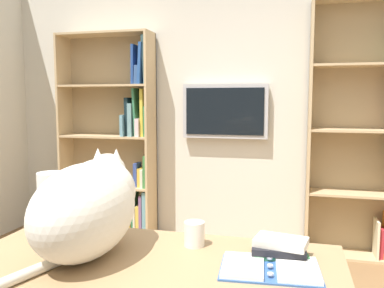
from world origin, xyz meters
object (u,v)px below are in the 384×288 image
paper_towel_roll (51,204)px  desk_book_stack (280,248)px  bookshelf_right (119,140)px  coffee_mug (194,234)px  bookshelf_left (377,137)px  wall_mounted_tv (225,111)px  open_binder (270,268)px  cat (90,204)px

paper_towel_roll → desk_book_stack: paper_towel_roll is taller
bookshelf_right → coffee_mug: (-1.31, 2.16, -0.13)m
bookshelf_left → wall_mounted_tv: bookshelf_left is taller
wall_mounted_tv → open_binder: 2.51m
cat → desk_book_stack: size_ratio=3.19×
cat → coffee_mug: bearing=-154.0°
cat → open_binder: bearing=-179.2°
bookshelf_left → coffee_mug: size_ratio=22.78×
paper_towel_roll → coffee_mug: bearing=-176.6°
bookshelf_left → paper_towel_roll: 2.74m
wall_mounted_tv → cat: 2.43m
bookshelf_left → coffee_mug: (1.04, 2.16, -0.22)m
wall_mounted_tv → cat: size_ratio=1.19×
cat → paper_towel_roll: cat is taller
bookshelf_left → cat: bookshelf_left is taller
bookshelf_left → desk_book_stack: bearing=72.1°
cat → bookshelf_left: bearing=-120.8°
bookshelf_left → open_binder: (0.73, 2.32, -0.26)m
desk_book_stack → paper_towel_roll: bearing=0.0°
open_binder → coffee_mug: bearing=-28.4°
wall_mounted_tv → paper_towel_roll: size_ratio=2.95×
cat → paper_towel_roll: 0.29m
bookshelf_right → open_binder: (-1.61, 2.32, -0.17)m
bookshelf_right → cat: size_ratio=2.96×
wall_mounted_tv → coffee_mug: (-0.27, 2.24, -0.42)m
open_binder → cat: bearing=0.8°
cat → open_binder: size_ratio=1.94×
bookshelf_right → wall_mounted_tv: 1.08m
bookshelf_left → open_binder: bookshelf_left is taller
cat → coffee_mug: size_ratio=6.99×
bookshelf_right → wall_mounted_tv: size_ratio=2.49×
bookshelf_left → desk_book_stack: size_ratio=10.40×
cat → paper_towel_roll: (0.25, -0.14, -0.05)m
coffee_mug → desk_book_stack: 0.33m
cat → open_binder: 0.68m
bookshelf_left → open_binder: size_ratio=6.31×
desk_book_stack → bookshelf_right: bearing=-53.3°
coffee_mug → bookshelf_left: bearing=-115.7°
bookshelf_left → desk_book_stack: bookshelf_left is taller
open_binder → desk_book_stack: bearing=-101.9°
open_binder → desk_book_stack: 0.13m
bookshelf_left → bookshelf_right: size_ratio=1.10×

